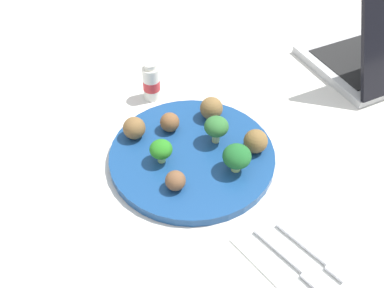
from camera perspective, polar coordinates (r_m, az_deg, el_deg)
The scene contains 14 objects.
ground_plane at distance 0.76m, azimuth 0.00°, elevation -1.93°, with size 4.00×4.00×0.00m, color silver.
plate at distance 0.75m, azimuth 0.00°, elevation -1.51°, with size 0.28×0.28×0.02m, color navy.
broccoli_floret_back_left at distance 0.75m, azimuth 3.09°, elevation 2.23°, with size 0.04×0.04×0.05m.
broccoli_floret_front_right at distance 0.72m, azimuth -3.99°, elevation -0.74°, with size 0.04×0.04×0.04m.
broccoli_floret_center at distance 0.70m, azimuth 5.77°, elevation -1.63°, with size 0.05×0.05×0.05m.
meatball_mid_left at distance 0.78m, azimuth -2.70°, elevation 2.89°, with size 0.03×0.03×0.03m, color brown.
meatball_back_left at distance 0.69m, azimuth -2.14°, elevation -4.71°, with size 0.03×0.03×0.03m, color brown.
meatball_center at distance 0.80m, azimuth 2.50°, elevation 4.60°, with size 0.04×0.04×0.04m, color brown.
meatball_mid_right at distance 0.77m, azimuth -7.42°, elevation 2.05°, with size 0.04×0.04×0.04m, color brown.
meatball_far_rim at distance 0.75m, azimuth 8.16°, elevation 0.36°, with size 0.04×0.04×0.04m, color brown.
napkin at distance 0.66m, azimuth 13.94°, elevation -13.97°, with size 0.17×0.12×0.01m, color white.
fork at distance 0.66m, azimuth 15.60°, elevation -13.24°, with size 0.12×0.03×0.01m.
knife at distance 0.64m, azimuth 13.44°, elevation -15.03°, with size 0.15×0.03×0.01m.
yogurt_bottle at distance 0.87m, azimuth -5.23°, elevation 7.86°, with size 0.03×0.03×0.08m.
Camera 1 is at (0.43, -0.29, 0.55)m, focal length 41.61 mm.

